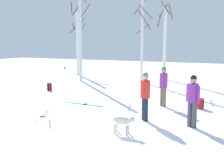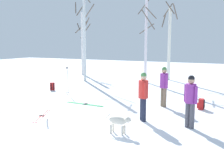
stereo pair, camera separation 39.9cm
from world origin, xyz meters
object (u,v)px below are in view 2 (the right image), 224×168
at_px(dog, 119,121).
at_px(ski_pair_lying_0, 85,104).
at_px(person_3, 164,84).
at_px(birch_tree_0, 83,42).
at_px(birch_tree_2, 146,39).
at_px(person_0, 191,98).
at_px(birch_tree_3, 169,41).
at_px(ski_pair_lying_1, 42,116).
at_px(birch_tree_1, 84,32).
at_px(water_bottle_0, 47,123).
at_px(backpack_0, 201,104).
at_px(ski_poles_0, 67,80).
at_px(backpack_1, 52,86).
at_px(person_1, 143,93).

distance_m(dog, ski_pair_lying_0, 4.30).
distance_m(person_3, birch_tree_0, 12.93).
distance_m(ski_pair_lying_0, birch_tree_2, 8.27).
height_order(person_0, birch_tree_0, birch_tree_0).
bearing_deg(birch_tree_3, ski_pair_lying_1, -96.81).
bearing_deg(person_0, birch_tree_1, 138.77).
bearing_deg(ski_pair_lying_1, ski_pair_lying_0, 81.21).
bearing_deg(person_0, water_bottle_0, -155.46).
distance_m(backpack_0, birch_tree_3, 9.51).
relative_size(ski_poles_0, water_bottle_0, 6.28).
distance_m(ski_pair_lying_0, birch_tree_3, 10.19).
relative_size(backpack_1, birch_tree_1, 0.07).
height_order(backpack_1, water_bottle_0, backpack_1).
height_order(person_1, birch_tree_0, birch_tree_0).
distance_m(person_0, birch_tree_1, 12.13).
height_order(ski_pair_lying_0, backpack_0, backpack_0).
distance_m(ski_pair_lying_1, water_bottle_0, 1.38).
bearing_deg(backpack_1, ski_pair_lying_1, -55.12).
bearing_deg(person_0, backpack_1, 156.56).
bearing_deg(backpack_1, dog, -37.96).
height_order(person_0, backpack_0, person_0).
relative_size(birch_tree_0, birch_tree_1, 0.79).
bearing_deg(water_bottle_0, birch_tree_3, 88.12).
xyz_separation_m(water_bottle_0, birch_tree_2, (-0.62, 11.05, 2.84)).
relative_size(ski_pair_lying_1, ski_poles_0, 1.15).
xyz_separation_m(dog, ski_pair_lying_1, (-3.47, 0.55, -0.38)).
xyz_separation_m(water_bottle_0, birch_tree_1, (-4.71, 9.76, 3.32)).
height_order(person_0, birch_tree_3, birch_tree_3).
height_order(dog, birch_tree_2, birch_tree_2).
relative_size(person_3, birch_tree_2, 0.31).
height_order(backpack_0, water_bottle_0, backpack_0).
height_order(dog, birch_tree_0, birch_tree_0).
xyz_separation_m(person_0, birch_tree_2, (-4.85, 9.12, 1.97)).
xyz_separation_m(backpack_1, water_bottle_0, (4.31, -5.63, -0.10)).
height_order(person_0, ski_pair_lying_1, person_0).
bearing_deg(birch_tree_1, backpack_1, -84.53).
relative_size(ski_poles_0, birch_tree_1, 0.22).
bearing_deg(birch_tree_3, person_1, -78.89).
relative_size(person_1, backpack_1, 3.90).
bearing_deg(ski_pair_lying_0, person_0, -15.89).
distance_m(backpack_1, birch_tree_0, 8.22).
xyz_separation_m(ski_pair_lying_0, ski_poles_0, (-2.14, 1.70, 0.77)).
relative_size(ski_pair_lying_1, birch_tree_0, 0.33).
height_order(ski_pair_lying_1, birch_tree_1, birch_tree_1).
bearing_deg(ski_poles_0, person_0, -23.74).
height_order(person_0, backpack_1, person_0).
relative_size(backpack_1, water_bottle_0, 1.89).
distance_m(ski_poles_0, birch_tree_2, 6.77).
bearing_deg(birch_tree_3, water_bottle_0, -91.88).
xyz_separation_m(person_1, water_bottle_0, (-2.59, -2.02, -0.87)).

